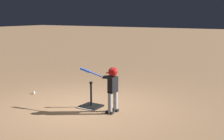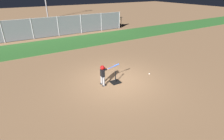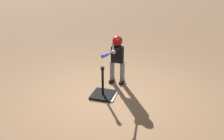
{
  "view_description": "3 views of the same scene",
  "coord_description": "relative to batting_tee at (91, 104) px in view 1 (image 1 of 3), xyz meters",
  "views": [
    {
      "loc": [
        -4.49,
        5.87,
        2.24
      ],
      "look_at": [
        -0.64,
        -0.35,
        0.94
      ],
      "focal_mm": 50.0,
      "sensor_mm": 36.0,
      "label": 1
    },
    {
      "loc": [
        -4.33,
        -6.86,
        4.43
      ],
      "look_at": [
        -0.42,
        -0.25,
        0.81
      ],
      "focal_mm": 28.0,
      "sensor_mm": 36.0,
      "label": 2
    },
    {
      "loc": [
        5.16,
        1.7,
        3.03
      ],
      "look_at": [
        -0.16,
        0.04,
        0.59
      ],
      "focal_mm": 50.0,
      "sensor_mm": 36.0,
      "label": 3
    }
  ],
  "objects": [
    {
      "name": "ground_plane",
      "position": [
        0.16,
        0.16,
        -0.07
      ],
      "size": [
        90.0,
        90.0,
        0.0
      ],
      "primitive_type": "plane",
      "color": "#99704C"
    },
    {
      "name": "batting_tee",
      "position": [
        0.0,
        0.0,
        0.0
      ],
      "size": [
        0.49,
        0.44,
        0.64
      ],
      "color": "black",
      "rests_on": "ground_plane"
    },
    {
      "name": "home_plate",
      "position": [
        0.01,
        0.04,
        -0.06
      ],
      "size": [
        0.47,
        0.47,
        0.02
      ],
      "primitive_type": "cube",
      "rotation": [
        0.0,
        0.0,
        0.07
      ],
      "color": "white",
      "rests_on": "ground_plane"
    },
    {
      "name": "baseball",
      "position": [
        2.15,
        -0.18,
        -0.04
      ],
      "size": [
        0.07,
        0.07,
        0.07
      ],
      "primitive_type": "sphere",
      "color": "white",
      "rests_on": "ground_plane"
    },
    {
      "name": "batter_child",
      "position": [
        -0.65,
        0.1,
        0.6
      ],
      "size": [
        1.04,
        0.34,
        1.07
      ],
      "color": "gray",
      "rests_on": "ground_plane"
    }
  ]
}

